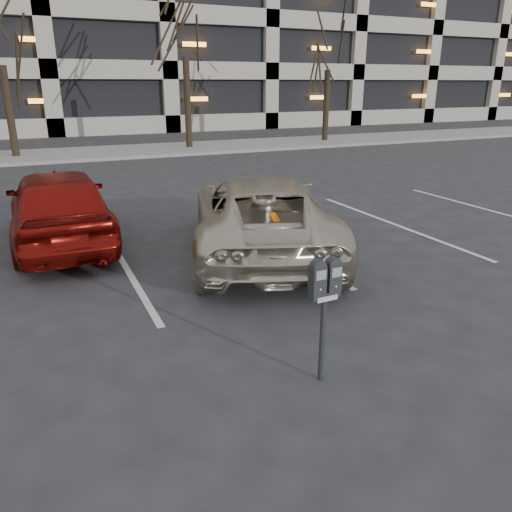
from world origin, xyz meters
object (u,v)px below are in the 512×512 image
car_red (59,206)px  suv_silver (261,215)px  parking_meter (325,291)px  tree_d (330,23)px

car_red → suv_silver: bearing=147.6°
suv_silver → parking_meter: bearing=93.0°
tree_d → parking_meter: 21.72m
tree_d → suv_silver: bearing=-125.4°
tree_d → suv_silver: tree_d is taller
parking_meter → suv_silver: 3.99m
tree_d → parking_meter: size_ratio=6.02×
tree_d → suv_silver: size_ratio=1.43×
suv_silver → car_red: size_ratio=1.26×
suv_silver → car_red: 3.66m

